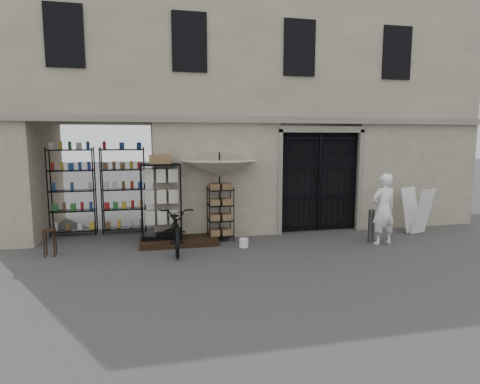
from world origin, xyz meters
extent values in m
plane|color=black|center=(0.00, 0.00, 0.00)|extent=(80.00, 80.00, 0.00)
cube|color=tan|center=(0.00, 4.00, 4.50)|extent=(14.00, 4.00, 9.00)
cube|color=black|center=(-4.50, 2.80, 1.50)|extent=(3.00, 1.70, 3.00)
cube|color=black|center=(-4.55, 3.30, 1.25)|extent=(2.70, 0.50, 2.50)
cube|color=black|center=(1.75, 2.28, 1.50)|extent=(2.50, 0.06, 3.00)
cube|color=black|center=(1.75, 2.12, 1.45)|extent=(0.05, 0.05, 2.80)
cube|color=black|center=(-2.40, 1.55, 0.07)|extent=(2.00, 0.90, 0.15)
cube|color=black|center=(-2.83, 1.74, 0.20)|extent=(1.14, 0.94, 0.11)
cube|color=silver|center=(-2.71, 1.46, 1.13)|extent=(0.84, 0.38, 1.82)
cube|color=silver|center=(-2.83, 1.74, 1.02)|extent=(0.93, 0.73, 1.52)
cube|color=olive|center=(-2.83, 1.74, 2.16)|extent=(0.66, 0.60, 0.22)
cube|color=black|center=(-1.27, 1.71, 0.74)|extent=(0.70, 0.54, 1.47)
cube|color=olive|center=(-1.27, 1.71, 0.69)|extent=(0.60, 0.44, 1.11)
cylinder|color=black|center=(-1.28, 1.75, 1.19)|extent=(0.04, 0.04, 2.39)
imported|color=#AFA78D|center=(-1.28, 1.75, 2.06)|extent=(1.99, 2.02, 1.61)
cylinder|color=white|center=(-0.81, 0.91, 0.11)|extent=(0.25, 0.25, 0.22)
imported|color=black|center=(-2.49, 1.02, 0.00)|extent=(0.78, 1.15, 2.15)
cylinder|color=black|center=(-5.43, 1.17, 0.62)|extent=(0.35, 0.35, 0.03)
cube|color=black|center=(-5.43, 1.17, 0.31)|extent=(0.27, 0.27, 0.62)
cylinder|color=#494A4C|center=(2.62, 0.67, 0.43)|extent=(0.16, 0.16, 0.87)
imported|color=white|center=(2.80, 0.40, 0.00)|extent=(0.86, 1.91, 0.44)
cube|color=silver|center=(4.48, 1.04, 0.67)|extent=(0.68, 0.50, 1.30)
cube|color=silver|center=(4.35, 1.42, 0.67)|extent=(0.68, 0.50, 1.30)
camera|label=1|loc=(-3.12, -8.74, 2.76)|focal=30.00mm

